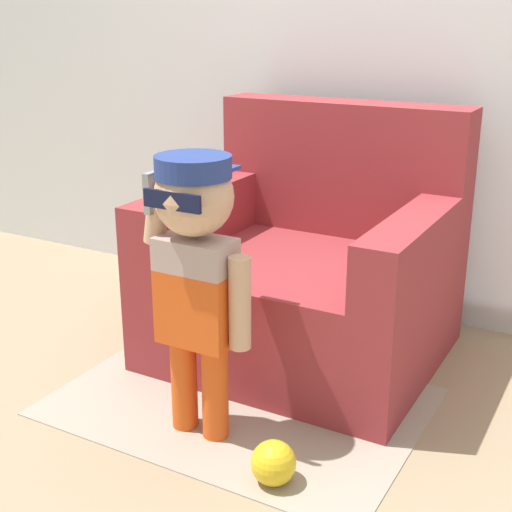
{
  "coord_description": "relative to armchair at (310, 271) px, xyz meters",
  "views": [
    {
      "loc": [
        1.07,
        -2.43,
        1.36
      ],
      "look_at": [
        -0.11,
        -0.33,
        0.53
      ],
      "focal_mm": 50.0,
      "sensor_mm": 36.0,
      "label": 1
    }
  ],
  "objects": [
    {
      "name": "person_child",
      "position": [
        -0.04,
        -0.77,
        0.29
      ],
      "size": [
        0.39,
        0.29,
        0.95
      ],
      "color": "#E05119",
      "rests_on": "ground_plane"
    },
    {
      "name": "wall_back",
      "position": [
        0.09,
        0.58,
        0.95
      ],
      "size": [
        10.0,
        0.05,
        2.6
      ],
      "color": "silver",
      "rests_on": "ground_plane"
    },
    {
      "name": "ground_plane",
      "position": [
        0.09,
        -0.09,
        -0.35
      ],
      "size": [
        10.0,
        10.0,
        0.0
      ],
      "primitive_type": "plane",
      "color": "#998466"
    },
    {
      "name": "toy_ball",
      "position": [
        0.31,
        -0.9,
        -0.28
      ],
      "size": [
        0.14,
        0.14,
        0.14
      ],
      "color": "yellow",
      "rests_on": "ground_plane"
    },
    {
      "name": "armchair",
      "position": [
        0.0,
        0.0,
        0.0
      ],
      "size": [
        1.09,
        0.98,
        1.01
      ],
      "color": "maroon",
      "rests_on": "ground_plane"
    },
    {
      "name": "side_table",
      "position": [
        -0.78,
        -0.03,
        -0.09
      ],
      "size": [
        0.3,
        0.3,
        0.43
      ],
      "color": "white",
      "rests_on": "ground_plane"
    },
    {
      "name": "rug",
      "position": [
        -0.02,
        -0.54,
        -0.34
      ],
      "size": [
        1.3,
        0.93,
        0.01
      ],
      "color": "#9E9384",
      "rests_on": "ground_plane"
    }
  ]
}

